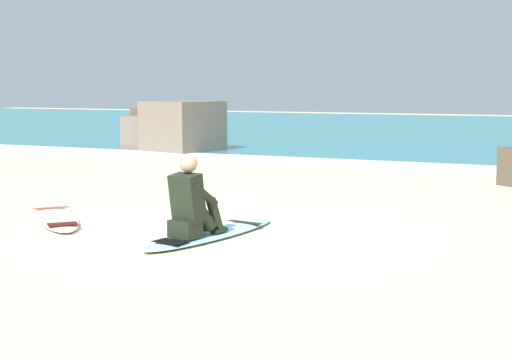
{
  "coord_description": "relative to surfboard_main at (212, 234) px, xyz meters",
  "views": [
    {
      "loc": [
        4.12,
        -8.08,
        1.78
      ],
      "look_at": [
        -0.02,
        0.84,
        0.55
      ],
      "focal_mm": 52.48,
      "sensor_mm": 36.0,
      "label": 1
    }
  ],
  "objects": [
    {
      "name": "surfboard_spare_near",
      "position": [
        -2.41,
        0.09,
        0.0
      ],
      "size": [
        1.97,
        1.93,
        0.08
      ],
      "color": "#EFE5C6",
      "rests_on": "ground"
    },
    {
      "name": "sea",
      "position": [
        0.03,
        21.92,
        0.01
      ],
      "size": [
        80.0,
        28.0,
        0.1
      ],
      "primitive_type": "cube",
      "color": "teal",
      "rests_on": "ground"
    },
    {
      "name": "rock_outcrop_distant",
      "position": [
        -6.28,
        9.43,
        0.6
      ],
      "size": [
        2.73,
        2.63,
        1.39
      ],
      "color": "#756656",
      "rests_on": "ground"
    },
    {
      "name": "breaking_foam",
      "position": [
        0.03,
        8.22,
        0.02
      ],
      "size": [
        80.0,
        0.9,
        0.11
      ],
      "primitive_type": "cube",
      "color": "white",
      "rests_on": "ground"
    },
    {
      "name": "surfboard_main",
      "position": [
        0.0,
        0.0,
        0.0
      ],
      "size": [
        0.9,
        2.43,
        0.08
      ],
      "color": "#9ED1E5",
      "rests_on": "ground"
    },
    {
      "name": "ground_plane",
      "position": [
        0.03,
        0.37,
        -0.04
      ],
      "size": [
        80.0,
        80.0,
        0.0
      ],
      "primitive_type": "plane",
      "color": "beige"
    },
    {
      "name": "surfer_seated",
      "position": [
        -0.06,
        -0.38,
        0.4
      ],
      "size": [
        0.47,
        0.75,
        0.95
      ],
      "color": "black",
      "rests_on": "surfboard_main"
    }
  ]
}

